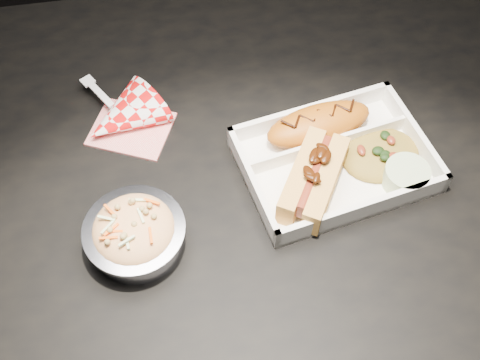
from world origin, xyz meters
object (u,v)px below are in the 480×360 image
object	(u,v)px
fried_pastry	(319,124)
hotdog	(314,178)
foil_coleslaw_cup	(135,233)
dining_table	(242,203)
napkin_fork	(123,118)
food_tray	(334,162)

from	to	relation	value
fried_pastry	hotdog	size ratio (longest dim) A/B	1.06
hotdog	foil_coleslaw_cup	world-z (taller)	foil_coleslaw_cup
dining_table	napkin_fork	xyz separation A→B (m)	(-0.16, 0.11, 0.11)
food_tray	hotdog	size ratio (longest dim) A/B	1.90
fried_pastry	napkin_fork	bearing A→B (deg)	165.89
food_tray	fried_pastry	size ratio (longest dim) A/B	1.79
food_tray	fried_pastry	distance (m)	0.06
dining_table	foil_coleslaw_cup	xyz separation A→B (m)	(-0.15, -0.09, 0.12)
napkin_fork	dining_table	bearing A→B (deg)	24.70
fried_pastry	napkin_fork	xyz separation A→B (m)	(-0.27, 0.07, -0.01)
foil_coleslaw_cup	napkin_fork	xyz separation A→B (m)	(-0.01, 0.20, -0.02)
foil_coleslaw_cup	napkin_fork	bearing A→B (deg)	91.53
dining_table	fried_pastry	xyz separation A→B (m)	(0.12, 0.04, 0.12)
dining_table	napkin_fork	world-z (taller)	napkin_fork
fried_pastry	foil_coleslaw_cup	xyz separation A→B (m)	(-0.27, -0.13, 0.00)
food_tray	foil_coleslaw_cup	bearing A→B (deg)	-175.02
napkin_fork	food_tray	bearing A→B (deg)	35.41
food_tray	foil_coleslaw_cup	distance (m)	0.29
food_tray	fried_pastry	world-z (taller)	fried_pastry
hotdog	food_tray	bearing A→B (deg)	-17.40
fried_pastry	food_tray	bearing A→B (deg)	-79.43
foil_coleslaw_cup	hotdog	bearing A→B (deg)	10.13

